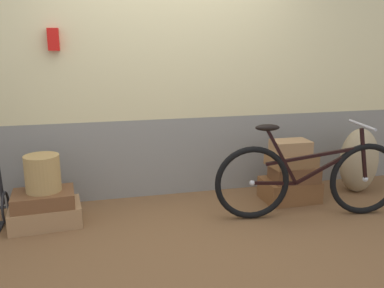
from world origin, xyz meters
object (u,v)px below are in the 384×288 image
Objects in this scene: suitcase_2 at (289,190)px; bicycle at (309,179)px; suitcase_3 at (294,173)px; burlap_sack at (359,160)px; suitcase_4 at (291,160)px; wicker_basket at (43,173)px; suitcase_1 at (44,199)px; suitcase_5 at (291,147)px; suitcase_0 at (46,215)px.

bicycle is at bearing -94.59° from suitcase_2.
suitcase_2 is 0.31× the size of bicycle.
burlap_sack is (0.80, 0.08, 0.05)m from suitcase_3.
suitcase_4 is at bearing -115.49° from suitcase_2.
wicker_basket is at bearing -178.97° from burlap_sack.
suitcase_3 is 0.64× the size of burlap_sack.
suitcase_1 is at bearing -105.04° from wicker_basket.
suitcase_4 is at bearing -0.70° from wicker_basket.
suitcase_3 is at bearing -173.97° from burlap_sack.
suitcase_1 is at bearing -178.89° from suitcase_5.
suitcase_4 is 0.39m from bicycle.
suitcase_5 is 0.21× the size of bicycle.
suitcase_1 is 0.74× the size of burlap_sack.
suitcase_3 is (2.40, 0.00, 0.05)m from suitcase_1.
suitcase_4 is at bearing -91.05° from suitcase_5.
suitcase_4 reaches higher than suitcase_1.
suitcase_0 is 1.34× the size of suitcase_4.
suitcase_5 is 1.16× the size of wicker_basket.
suitcase_0 is 0.35× the size of bicycle.
suitcase_5 reaches higher than suitcase_3.
suitcase_2 is 0.86m from burlap_sack.
suitcase_4 is (2.36, -0.01, 0.34)m from suitcase_0.
suitcase_1 is 2.40m from suitcase_3.
wicker_basket is (0.01, 0.03, 0.22)m from suitcase_1.
bicycle is (-0.03, -0.41, 0.25)m from suitcase_2.
suitcase_2 is at bearing 60.78° from suitcase_4.
wicker_basket reaches higher than suitcase_5.
suitcase_0 is 1.88× the size of wicker_basket.
bicycle is at bearing -91.81° from suitcase_5.
burlap_sack is (3.20, 0.07, 0.26)m from suitcase_0.
suitcase_5 is at bearing 87.84° from bicycle.
suitcase_1 is at bearing 170.73° from bicycle.
suitcase_3 is 0.81m from burlap_sack.
bicycle reaches higher than suitcase_5.
suitcase_0 is at bearing 175.41° from suitcase_4.
wicker_basket is at bearing 75.50° from suitcase_0.
suitcase_5 is (-0.01, 0.00, 0.45)m from suitcase_2.
bicycle is (2.34, -0.39, 0.27)m from suitcase_0.
suitcase_5 is 0.87m from burlap_sack.
suitcase_1 is 2.37m from suitcase_4.
burlap_sack is 0.40× the size of bicycle.
wicker_basket is at bearing -179.56° from suitcase_5.
wicker_basket is (-2.35, -0.00, -0.09)m from suitcase_5.
suitcase_3 reaches higher than suitcase_1.
suitcase_0 is 1.35× the size of suitcase_3.
suitcase_0 is 1.63× the size of suitcase_5.
wicker_basket is 2.38m from bicycle.
suitcase_4 is 0.26× the size of bicycle.
suitcase_3 is at bearing -38.82° from suitcase_5.
suitcase_2 reaches higher than suitcase_0.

